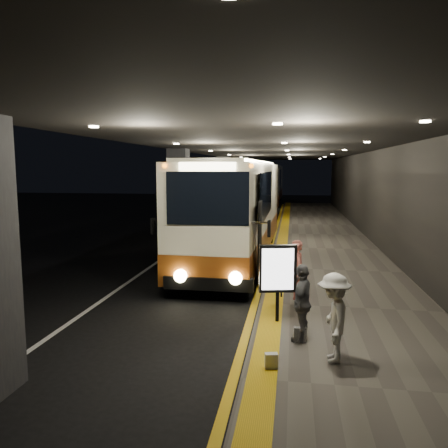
% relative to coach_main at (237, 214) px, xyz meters
% --- Properties ---
extents(ground, '(90.00, 90.00, 0.00)m').
position_rel_coach_main_xyz_m(ground, '(-1.12, -2.94, -1.80)').
color(ground, black).
extents(lane_line_white, '(0.12, 50.00, 0.01)m').
position_rel_coach_main_xyz_m(lane_line_white, '(-2.92, 2.06, -1.80)').
color(lane_line_white, silver).
rests_on(lane_line_white, ground).
extents(kerb_stripe_yellow, '(0.18, 50.00, 0.01)m').
position_rel_coach_main_xyz_m(kerb_stripe_yellow, '(1.23, 2.06, -1.80)').
color(kerb_stripe_yellow, gold).
rests_on(kerb_stripe_yellow, ground).
extents(sidewalk, '(4.50, 50.00, 0.15)m').
position_rel_coach_main_xyz_m(sidewalk, '(3.63, 2.06, -1.73)').
color(sidewalk, '#514C44').
rests_on(sidewalk, ground).
extents(tactile_strip, '(0.50, 50.00, 0.01)m').
position_rel_coach_main_xyz_m(tactile_strip, '(1.73, 2.06, -1.64)').
color(tactile_strip, gold).
rests_on(tactile_strip, sidewalk).
extents(terminal_wall, '(0.10, 50.00, 6.00)m').
position_rel_coach_main_xyz_m(terminal_wall, '(5.88, 2.06, 1.20)').
color(terminal_wall, black).
rests_on(terminal_wall, ground).
extents(support_columns, '(0.80, 24.80, 4.40)m').
position_rel_coach_main_xyz_m(support_columns, '(-2.62, 1.06, 0.40)').
color(support_columns, black).
rests_on(support_columns, ground).
extents(canopy, '(9.00, 50.00, 0.40)m').
position_rel_coach_main_xyz_m(canopy, '(1.38, 2.06, 2.80)').
color(canopy, black).
rests_on(canopy, support_columns).
extents(coach_main, '(2.77, 12.10, 3.75)m').
position_rel_coach_main_xyz_m(coach_main, '(0.00, 0.00, 0.00)').
color(coach_main, '#ECE6C6').
rests_on(coach_main, ground).
extents(coach_second, '(2.75, 11.77, 3.68)m').
position_rel_coach_main_xyz_m(coach_second, '(-0.36, 14.79, -0.03)').
color(coach_second, '#ECE6C6').
rests_on(coach_second, ground).
extents(coach_third, '(2.64, 11.98, 3.76)m').
position_rel_coach_main_xyz_m(coach_third, '(-0.36, 27.83, 0.00)').
color(coach_third, '#ECE6C6').
rests_on(coach_third, ground).
extents(passenger_boarding, '(0.56, 0.68, 1.61)m').
position_rel_coach_main_xyz_m(passenger_boarding, '(2.34, -5.79, -0.84)').
color(passenger_boarding, '#D36D62').
rests_on(passenger_boarding, sidewalk).
extents(passenger_waiting_white, '(0.50, 1.05, 1.60)m').
position_rel_coach_main_xyz_m(passenger_waiting_white, '(2.94, -9.27, -0.85)').
color(passenger_waiting_white, silver).
rests_on(passenger_waiting_white, sidewalk).
extents(passenger_waiting_grey, '(0.68, 1.00, 1.56)m').
position_rel_coach_main_xyz_m(passenger_waiting_grey, '(2.40, -8.40, -0.87)').
color(passenger_waiting_grey, '#4B4C50').
rests_on(passenger_waiting_grey, sidewalk).
extents(bag_polka, '(0.26, 0.13, 0.30)m').
position_rel_coach_main_xyz_m(bag_polka, '(2.38, -8.50, -1.50)').
color(bag_polka, black).
rests_on(bag_polka, sidewalk).
extents(bag_plain, '(0.24, 0.17, 0.27)m').
position_rel_coach_main_xyz_m(bag_plain, '(1.87, -9.76, -1.51)').
color(bag_plain, silver).
rests_on(bag_plain, sidewalk).
extents(info_sign, '(0.83, 0.26, 1.76)m').
position_rel_coach_main_xyz_m(info_sign, '(1.88, -7.41, -0.47)').
color(info_sign, black).
rests_on(info_sign, sidewalk).
extents(stanchion_post, '(0.05, 0.05, 1.01)m').
position_rel_coach_main_xyz_m(stanchion_post, '(1.93, -5.50, -1.14)').
color(stanchion_post, black).
rests_on(stanchion_post, sidewalk).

